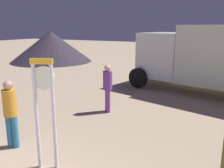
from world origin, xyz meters
TOP-DOWN VIEW (x-y plane):
  - standing_clock at (-0.16, 1.83)m, footprint 0.42×0.26m
  - person_near_clock at (-1.47, 2.09)m, footprint 0.30×0.30m
  - person_distant at (-0.72, 5.24)m, footprint 0.30×0.30m
  - dome_tent at (-10.48, 13.42)m, footprint 6.36×6.36m

SIDE VIEW (x-z plane):
  - person_distant at x=-0.72m, z-range 0.09..1.65m
  - person_near_clock at x=-1.47m, z-range 0.09..1.68m
  - dome_tent at x=-10.48m, z-range 0.00..2.40m
  - standing_clock at x=-0.16m, z-range 0.25..2.44m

